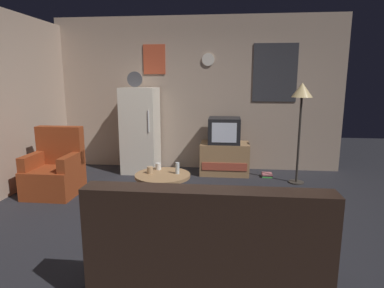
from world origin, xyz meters
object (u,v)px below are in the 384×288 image
object	(u,v)px
mug_ceramic_tan	(150,170)
book_stack	(267,175)
fridge	(141,130)
armchair	(55,171)
tv_stand	(225,158)
standing_lamp	(302,98)
couch	(208,255)
coffee_table	(163,190)
crt_tv	(224,130)
wine_glass	(177,168)
mug_ceramic_white	(158,166)

from	to	relation	value
mug_ceramic_tan	book_stack	bearing A→B (deg)	40.52
fridge	armchair	xyz separation A→B (m)	(-0.93, -1.29, -0.42)
tv_stand	book_stack	world-z (taller)	tv_stand
tv_stand	standing_lamp	xyz separation A→B (m)	(1.16, -0.41, 1.08)
fridge	couch	world-z (taller)	fridge
standing_lamp	mug_ceramic_tan	world-z (taller)	standing_lamp
fridge	armchair	size ratio (longest dim) A/B	1.84
coffee_table	armchair	world-z (taller)	armchair
standing_lamp	book_stack	distance (m)	1.42
crt_tv	mug_ceramic_tan	bearing A→B (deg)	-121.11
coffee_table	book_stack	bearing A→B (deg)	43.92
coffee_table	book_stack	world-z (taller)	coffee_table
coffee_table	couch	xyz separation A→B (m)	(0.69, -1.71, 0.10)
book_stack	coffee_table	bearing A→B (deg)	-136.08
fridge	mug_ceramic_tan	world-z (taller)	fridge
coffee_table	mug_ceramic_tan	size ratio (longest dim) A/B	8.00
standing_lamp	tv_stand	bearing A→B (deg)	160.46
coffee_table	mug_ceramic_tan	world-z (taller)	mug_ceramic_tan
fridge	couch	distance (m)	3.61
armchair	tv_stand	bearing A→B (deg)	27.79
wine_glass	book_stack	xyz separation A→B (m)	(1.33, 1.42, -0.47)
coffee_table	wine_glass	distance (m)	0.35
mug_ceramic_tan	book_stack	xyz separation A→B (m)	(1.69, 1.44, -0.44)
crt_tv	couch	distance (m)	3.33
wine_glass	crt_tv	bearing A→B (deg)	69.16
fridge	mug_ceramic_tan	xyz separation A→B (m)	(0.54, -1.58, -0.28)
mug_ceramic_tan	crt_tv	bearing A→B (deg)	58.89
standing_lamp	armchair	distance (m)	3.84
mug_ceramic_tan	coffee_table	bearing A→B (deg)	-6.84
armchair	mug_ceramic_white	bearing A→B (deg)	-3.51
mug_ceramic_tan	couch	xyz separation A→B (m)	(0.86, -1.73, -0.16)
wine_glass	mug_ceramic_tan	xyz separation A→B (m)	(-0.36, -0.02, -0.03)
crt_tv	book_stack	distance (m)	1.06
wine_glass	armchair	world-z (taller)	armchair
book_stack	tv_stand	bearing A→B (deg)	170.29
armchair	couch	distance (m)	3.08
crt_tv	armchair	size ratio (longest dim) A/B	0.56
mug_ceramic_white	book_stack	bearing A→B (deg)	37.70
mug_ceramic_tan	couch	bearing A→B (deg)	-63.53
standing_lamp	crt_tv	bearing A→B (deg)	160.72
standing_lamp	mug_ceramic_tan	distance (m)	2.57
mug_ceramic_white	mug_ceramic_tan	xyz separation A→B (m)	(-0.07, -0.19, 0.00)
crt_tv	couch	size ratio (longest dim) A/B	0.32
fridge	wine_glass	xyz separation A→B (m)	(0.90, -1.55, -0.25)
book_stack	armchair	bearing A→B (deg)	-159.90
armchair	couch	bearing A→B (deg)	-40.80
couch	mug_ceramic_white	bearing A→B (deg)	112.38
standing_lamp	armchair	xyz separation A→B (m)	(-3.59, -0.87, -1.02)
tv_stand	wine_glass	distance (m)	1.68
coffee_table	armchair	distance (m)	1.67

